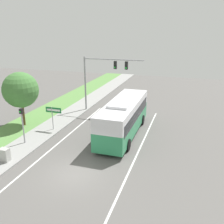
{
  "coord_description": "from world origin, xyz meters",
  "views": [
    {
      "loc": [
        7.16,
        -13.94,
        9.8
      ],
      "look_at": [
        -0.03,
        8.73,
        1.82
      ],
      "focal_mm": 40.0,
      "sensor_mm": 36.0,
      "label": 1
    }
  ],
  "objects_px": {
    "signal_gantry": "(102,73)",
    "pedestrian_signal": "(22,120)",
    "bus": "(124,116)",
    "utility_cabinet": "(5,155)",
    "street_sign": "(53,113)"
  },
  "relations": [
    {
      "from": "bus",
      "to": "pedestrian_signal",
      "type": "distance_m",
      "value": 9.16
    },
    {
      "from": "bus",
      "to": "utility_cabinet",
      "type": "relative_size",
      "value": 9.93
    },
    {
      "from": "signal_gantry",
      "to": "utility_cabinet",
      "type": "height_order",
      "value": "signal_gantry"
    },
    {
      "from": "bus",
      "to": "pedestrian_signal",
      "type": "xyz_separation_m",
      "value": [
        -7.85,
        -4.71,
        0.3
      ]
    },
    {
      "from": "signal_gantry",
      "to": "street_sign",
      "type": "distance_m",
      "value": 8.16
    },
    {
      "from": "utility_cabinet",
      "to": "street_sign",
      "type": "bearing_deg",
      "value": 87.11
    },
    {
      "from": "bus",
      "to": "street_sign",
      "type": "bearing_deg",
      "value": -170.56
    },
    {
      "from": "bus",
      "to": "utility_cabinet",
      "type": "height_order",
      "value": "bus"
    },
    {
      "from": "signal_gantry",
      "to": "pedestrian_signal",
      "type": "distance_m",
      "value": 11.56
    },
    {
      "from": "street_sign",
      "to": "utility_cabinet",
      "type": "xyz_separation_m",
      "value": [
        -0.34,
        -6.77,
        -1.21
      ]
    },
    {
      "from": "signal_gantry",
      "to": "pedestrian_signal",
      "type": "bearing_deg",
      "value": -108.4
    },
    {
      "from": "pedestrian_signal",
      "to": "utility_cabinet",
      "type": "xyz_separation_m",
      "value": [
        0.58,
        -3.21,
        -1.59
      ]
    },
    {
      "from": "signal_gantry",
      "to": "street_sign",
      "type": "height_order",
      "value": "signal_gantry"
    },
    {
      "from": "bus",
      "to": "utility_cabinet",
      "type": "distance_m",
      "value": 10.83
    },
    {
      "from": "pedestrian_signal",
      "to": "utility_cabinet",
      "type": "height_order",
      "value": "pedestrian_signal"
    }
  ]
}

